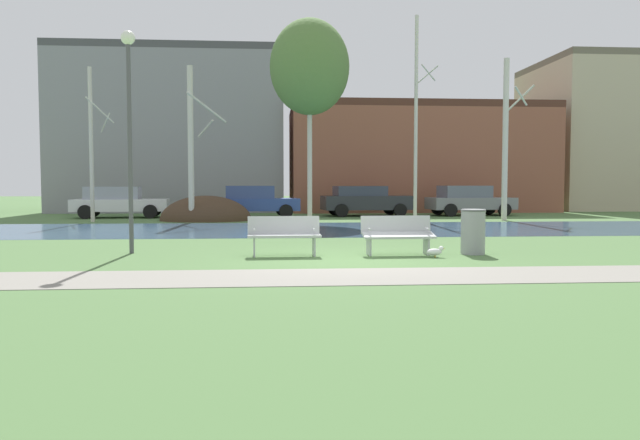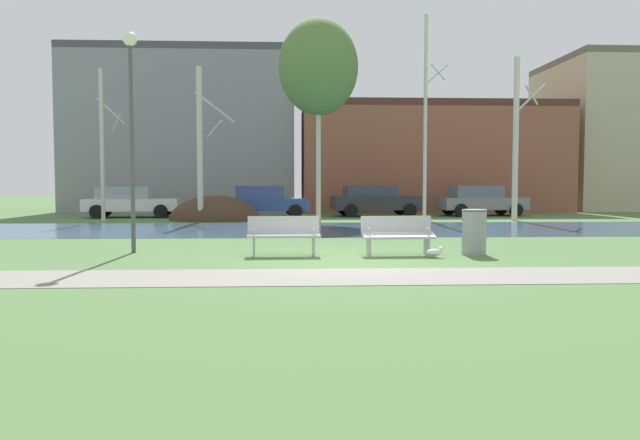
{
  "view_description": "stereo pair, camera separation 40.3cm",
  "coord_description": "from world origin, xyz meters",
  "px_view_note": "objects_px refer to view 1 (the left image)",
  "views": [
    {
      "loc": [
        -1.52,
        -12.54,
        1.58
      ],
      "look_at": [
        -0.46,
        1.15,
        0.77
      ],
      "focal_mm": 34.3,
      "sensor_mm": 36.0,
      "label": 1
    },
    {
      "loc": [
        -1.12,
        -12.56,
        1.58
      ],
      "look_at": [
        -0.46,
        1.15,
        0.77
      ],
      "focal_mm": 34.3,
      "sensor_mm": 36.0,
      "label": 2
    }
  ],
  "objects_px": {
    "bench_left": "(284,234)",
    "parked_hatch_third_dark": "(365,200)",
    "trash_bin": "(473,231)",
    "parked_sedan_second_blue": "(254,201)",
    "parked_wagon_fourth_grey": "(469,200)",
    "seagull": "(435,252)",
    "parked_van_nearest_white": "(118,201)",
    "streetlamp": "(129,104)",
    "bench_right": "(397,234)"
  },
  "relations": [
    {
      "from": "bench_left",
      "to": "parked_hatch_third_dark",
      "type": "distance_m",
      "value": 17.24
    },
    {
      "from": "trash_bin",
      "to": "parked_sedan_second_blue",
      "type": "bearing_deg",
      "value": 108.73
    },
    {
      "from": "trash_bin",
      "to": "parked_hatch_third_dark",
      "type": "bearing_deg",
      "value": 89.76
    },
    {
      "from": "bench_left",
      "to": "parked_wagon_fourth_grey",
      "type": "bearing_deg",
      "value": 60.03
    },
    {
      "from": "seagull",
      "to": "trash_bin",
      "type": "bearing_deg",
      "value": 29.43
    },
    {
      "from": "bench_left",
      "to": "parked_van_nearest_white",
      "type": "relative_size",
      "value": 0.36
    },
    {
      "from": "streetlamp",
      "to": "trash_bin",
      "type": "bearing_deg",
      "value": -5.65
    },
    {
      "from": "parked_wagon_fourth_grey",
      "to": "bench_right",
      "type": "bearing_deg",
      "value": -113.01
    },
    {
      "from": "trash_bin",
      "to": "parked_wagon_fourth_grey",
      "type": "bearing_deg",
      "value": 72.21
    },
    {
      "from": "bench_right",
      "to": "streetlamp",
      "type": "xyz_separation_m",
      "value": [
        -6.01,
        0.76,
        2.91
      ]
    },
    {
      "from": "parked_van_nearest_white",
      "to": "parked_sedan_second_blue",
      "type": "relative_size",
      "value": 1.07
    },
    {
      "from": "streetlamp",
      "to": "parked_wagon_fourth_grey",
      "type": "distance_m",
      "value": 20.77
    },
    {
      "from": "bench_left",
      "to": "parked_wagon_fourth_grey",
      "type": "distance_m",
      "value": 19.25
    },
    {
      "from": "streetlamp",
      "to": "parked_hatch_third_dark",
      "type": "bearing_deg",
      "value": 63.88
    },
    {
      "from": "trash_bin",
      "to": "parked_hatch_third_dark",
      "type": "distance_m",
      "value": 16.69
    },
    {
      "from": "bench_right",
      "to": "parked_hatch_third_dark",
      "type": "bearing_deg",
      "value": 83.85
    },
    {
      "from": "bench_right",
      "to": "parked_sedan_second_blue",
      "type": "distance_m",
      "value": 16.33
    },
    {
      "from": "bench_right",
      "to": "parked_van_nearest_white",
      "type": "xyz_separation_m",
      "value": [
        -10.03,
        15.93,
        0.3
      ]
    },
    {
      "from": "seagull",
      "to": "parked_wagon_fourth_grey",
      "type": "relative_size",
      "value": 0.09
    },
    {
      "from": "bench_right",
      "to": "trash_bin",
      "type": "xyz_separation_m",
      "value": [
        1.73,
        -0.01,
        0.05
      ]
    },
    {
      "from": "seagull",
      "to": "parked_sedan_second_blue",
      "type": "height_order",
      "value": "parked_sedan_second_blue"
    },
    {
      "from": "bench_left",
      "to": "trash_bin",
      "type": "relative_size",
      "value": 1.59
    },
    {
      "from": "bench_left",
      "to": "parked_sedan_second_blue",
      "type": "height_order",
      "value": "parked_sedan_second_blue"
    },
    {
      "from": "parked_van_nearest_white",
      "to": "parked_hatch_third_dark",
      "type": "xyz_separation_m",
      "value": [
        11.83,
        0.75,
        0.02
      ]
    },
    {
      "from": "seagull",
      "to": "parked_wagon_fourth_grey",
      "type": "distance_m",
      "value": 18.4
    },
    {
      "from": "streetlamp",
      "to": "parked_van_nearest_white",
      "type": "distance_m",
      "value": 15.91
    },
    {
      "from": "bench_left",
      "to": "trash_bin",
      "type": "bearing_deg",
      "value": -0.07
    },
    {
      "from": "bench_right",
      "to": "parked_wagon_fourth_grey",
      "type": "distance_m",
      "value": 18.11
    },
    {
      "from": "streetlamp",
      "to": "parked_sedan_second_blue",
      "type": "distance_m",
      "value": 15.55
    },
    {
      "from": "seagull",
      "to": "parked_sedan_second_blue",
      "type": "bearing_deg",
      "value": 104.87
    },
    {
      "from": "parked_hatch_third_dark",
      "to": "parked_wagon_fourth_grey",
      "type": "bearing_deg",
      "value": -0.15
    },
    {
      "from": "bench_left",
      "to": "parked_hatch_third_dark",
      "type": "relative_size",
      "value": 0.36
    },
    {
      "from": "parked_van_nearest_white",
      "to": "parked_wagon_fourth_grey",
      "type": "relative_size",
      "value": 1.02
    },
    {
      "from": "bench_right",
      "to": "parked_wagon_fourth_grey",
      "type": "height_order",
      "value": "parked_wagon_fourth_grey"
    },
    {
      "from": "parked_sedan_second_blue",
      "to": "parked_hatch_third_dark",
      "type": "height_order",
      "value": "parked_sedan_second_blue"
    },
    {
      "from": "streetlamp",
      "to": "parked_hatch_third_dark",
      "type": "relative_size",
      "value": 1.11
    },
    {
      "from": "bench_right",
      "to": "trash_bin",
      "type": "relative_size",
      "value": 1.59
    },
    {
      "from": "parked_van_nearest_white",
      "to": "parked_sedan_second_blue",
      "type": "bearing_deg",
      "value": -0.23
    },
    {
      "from": "bench_right",
      "to": "trash_bin",
      "type": "height_order",
      "value": "trash_bin"
    },
    {
      "from": "streetlamp",
      "to": "parked_van_nearest_white",
      "type": "relative_size",
      "value": 1.12
    },
    {
      "from": "parked_van_nearest_white",
      "to": "parked_sedan_second_blue",
      "type": "distance_m",
      "value": 6.36
    },
    {
      "from": "bench_left",
      "to": "streetlamp",
      "type": "height_order",
      "value": "streetlamp"
    },
    {
      "from": "trash_bin",
      "to": "parked_hatch_third_dark",
      "type": "xyz_separation_m",
      "value": [
        0.07,
        16.69,
        0.27
      ]
    },
    {
      "from": "parked_wagon_fourth_grey",
      "to": "bench_left",
      "type": "bearing_deg",
      "value": -119.97
    },
    {
      "from": "parked_sedan_second_blue",
      "to": "parked_hatch_third_dark",
      "type": "xyz_separation_m",
      "value": [
        5.47,
        0.78,
        0.01
      ]
    },
    {
      "from": "parked_wagon_fourth_grey",
      "to": "streetlamp",
      "type": "bearing_deg",
      "value": -129.44
    },
    {
      "from": "parked_van_nearest_white",
      "to": "parked_wagon_fourth_grey",
      "type": "bearing_deg",
      "value": 2.47
    },
    {
      "from": "parked_van_nearest_white",
      "to": "seagull",
      "type": "bearing_deg",
      "value": -56.96
    },
    {
      "from": "seagull",
      "to": "parked_sedan_second_blue",
      "type": "distance_m",
      "value": 17.07
    },
    {
      "from": "trash_bin",
      "to": "seagull",
      "type": "bearing_deg",
      "value": -150.57
    }
  ]
}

